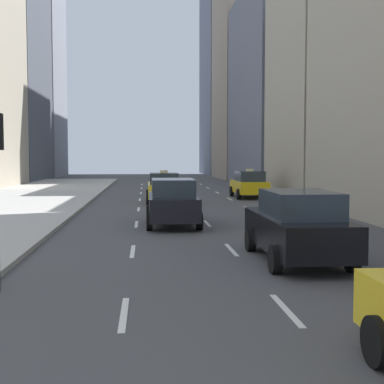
% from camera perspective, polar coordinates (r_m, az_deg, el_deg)
% --- Properties ---
extents(sidewalk_left, '(8.00, 66.00, 0.15)m').
position_cam_1_polar(sidewalk_left, '(28.96, -19.28, -1.53)').
color(sidewalk_left, '#ADAAA3').
rests_on(sidewalk_left, ground).
extents(lane_markings, '(5.72, 56.00, 0.01)m').
position_cam_1_polar(lane_markings, '(24.20, 0.83, -2.49)').
color(lane_markings, white).
rests_on(lane_markings, ground).
extents(building_row_right, '(6.00, 85.70, 30.33)m').
position_cam_1_polar(building_row_right, '(50.60, 8.96, 14.75)').
color(building_row_right, gray).
rests_on(building_row_right, ground).
extents(taxi_second, '(2.02, 4.40, 1.87)m').
position_cam_1_polar(taxi_second, '(34.57, 6.11, 0.84)').
color(taxi_second, yellow).
rests_on(taxi_second, ground).
extents(taxi_third, '(2.02, 4.40, 1.87)m').
position_cam_1_polar(taxi_third, '(30.90, -3.04, 0.50)').
color(taxi_third, yellow).
rests_on(taxi_third, ground).
extents(sedan_black_near, '(2.02, 4.56, 1.81)m').
position_cam_1_polar(sedan_black_near, '(20.56, -2.08, -1.06)').
color(sedan_black_near, black).
rests_on(sedan_black_near, ground).
extents(sedan_silver_behind, '(2.02, 4.66, 1.80)m').
position_cam_1_polar(sedan_silver_behind, '(13.81, 11.17, -3.54)').
color(sedan_silver_behind, black).
rests_on(sedan_silver_behind, ground).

